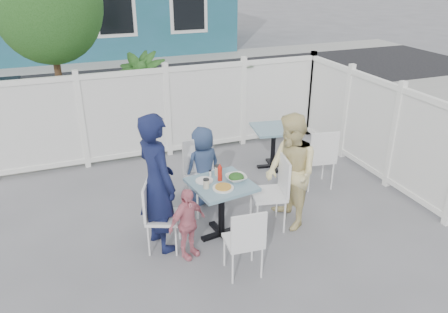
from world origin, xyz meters
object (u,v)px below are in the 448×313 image
object	(u,v)px
chair_right	(275,187)
toddler	(187,224)
chair_left	(157,211)
chair_back	(202,170)
boy	(203,166)
woman	(291,172)
chair_near	(245,238)
spare_table	(274,137)
utility_cabinet	(6,114)
man	(157,183)
main_table	(221,195)

from	to	relation	value
chair_right	toddler	bearing A→B (deg)	112.56
chair_left	toddler	world-z (taller)	toddler
chair_back	boy	xyz separation A→B (m)	(0.06, 0.13, -0.01)
chair_right	woman	xyz separation A→B (m)	(0.20, -0.03, 0.20)
chair_near	spare_table	bearing A→B (deg)	61.78
utility_cabinet	chair_back	distance (m)	4.49
chair_back	boy	world-z (taller)	boy
boy	chair_left	bearing A→B (deg)	26.19
chair_near	man	distance (m)	1.24
chair_right	chair_back	size ratio (longest dim) A/B	0.98
chair_right	man	bearing A→B (deg)	97.93
spare_table	chair_right	distance (m)	1.83
main_table	chair_back	xyz separation A→B (m)	(-0.00, 0.77, 0.00)
utility_cabinet	woman	distance (m)	5.73
chair_right	toddler	size ratio (longest dim) A/B	1.09
man	utility_cabinet	bearing A→B (deg)	8.33
man	woman	xyz separation A→B (m)	(1.71, -0.14, -0.10)
chair_left	boy	distance (m)	1.23
chair_left	chair_back	size ratio (longest dim) A/B	0.88
main_table	toddler	distance (m)	0.60
woman	boy	size ratio (longest dim) A/B	1.33
spare_table	chair_back	size ratio (longest dim) A/B	0.77
chair_back	woman	xyz separation A→B (m)	(0.93, -0.84, 0.18)
main_table	chair_left	distance (m)	0.82
chair_near	boy	world-z (taller)	boy
chair_back	chair_left	bearing A→B (deg)	36.07
chair_back	chair_near	size ratio (longest dim) A/B	1.17
chair_right	boy	size ratio (longest dim) A/B	0.85
woman	utility_cabinet	bearing A→B (deg)	-138.50
utility_cabinet	chair_near	distance (m)	5.85
chair_left	chair_right	xyz separation A→B (m)	(1.54, -0.07, 0.06)
main_table	woman	xyz separation A→B (m)	(0.93, -0.07, 0.18)
chair_left	chair_near	bearing A→B (deg)	63.59
man	toddler	xyz separation A→B (m)	(0.25, -0.34, -0.42)
woman	toddler	world-z (taller)	woman
chair_back	boy	distance (m)	0.14
main_table	chair_back	bearing A→B (deg)	90.17
man	boy	xyz separation A→B (m)	(0.84, 0.82, -0.29)
woman	toddler	bearing A→B (deg)	-80.26
chair_near	man	size ratio (longest dim) A/B	0.50
spare_table	utility_cabinet	bearing A→B (deg)	147.17
woman	man	bearing A→B (deg)	-92.81
chair_left	utility_cabinet	bearing A→B (deg)	-134.08
utility_cabinet	toddler	xyz separation A→B (m)	(2.19, -4.61, -0.14)
spare_table	chair_near	xyz separation A→B (m)	(-1.58, -2.45, -0.05)
chair_left	man	bearing A→B (deg)	159.28
chair_right	chair_back	xyz separation A→B (m)	(-0.73, 0.80, 0.01)
main_table	chair_right	xyz separation A→B (m)	(0.73, -0.04, -0.01)
utility_cabinet	chair_near	world-z (taller)	utility_cabinet
utility_cabinet	man	world-z (taller)	man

